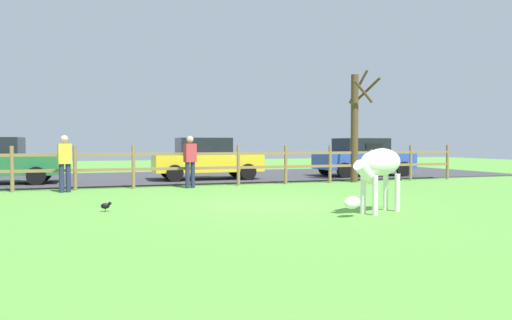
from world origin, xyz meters
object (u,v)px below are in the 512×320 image
crow_on_grass (106,206)px  parked_car_blue (363,157)px  parked_car_yellow (206,158)px  visitor_right_of_tree (65,161)px  bare_tree (355,124)px  visitor_left_of_tree (190,159)px  zebra (378,167)px

crow_on_grass → parked_car_blue: bearing=34.7°
parked_car_yellow → visitor_right_of_tree: size_ratio=2.46×
visitor_right_of_tree → crow_on_grass: bearing=-77.7°
parked_car_blue → parked_car_yellow: bearing=178.0°
bare_tree → visitor_left_of_tree: 6.25m
crow_on_grass → parked_car_blue: parked_car_blue is taller
zebra → parked_car_yellow: parked_car_yellow is taller
parked_car_yellow → visitor_right_of_tree: bearing=-148.0°
bare_tree → parked_car_yellow: (-4.94, 2.46, -1.25)m
zebra → visitor_right_of_tree: visitor_right_of_tree is taller
visitor_right_of_tree → zebra: bearing=-46.2°
crow_on_grass → visitor_left_of_tree: (2.68, 4.65, 0.78)m
crow_on_grass → visitor_left_of_tree: size_ratio=0.13×
zebra → parked_car_yellow: bearing=98.1°
zebra → visitor_right_of_tree: (-6.20, 6.45, -0.02)m
bare_tree → visitor_right_of_tree: bearing=-176.7°
parked_car_yellow → visitor_left_of_tree: visitor_left_of_tree is taller
zebra → visitor_left_of_tree: (-2.54, 6.62, -0.02)m
bare_tree → parked_car_blue: (1.68, 2.23, -1.25)m
bare_tree → zebra: 7.97m
parked_car_yellow → visitor_left_of_tree: bearing=-112.5°
zebra → crow_on_grass: size_ratio=8.48×
parked_car_blue → parked_car_yellow: 6.62m
visitor_right_of_tree → visitor_left_of_tree: bearing=2.6°
bare_tree → parked_car_blue: bearing=53.0°
bare_tree → parked_car_yellow: 5.66m
crow_on_grass → visitor_right_of_tree: bearing=102.3°
bare_tree → crow_on_grass: bare_tree is taller
zebra → visitor_right_of_tree: bearing=133.8°
crow_on_grass → bare_tree: bearing=29.8°
parked_car_yellow → visitor_left_of_tree: 3.09m
parked_car_yellow → visitor_left_of_tree: (-1.18, -2.86, 0.06)m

